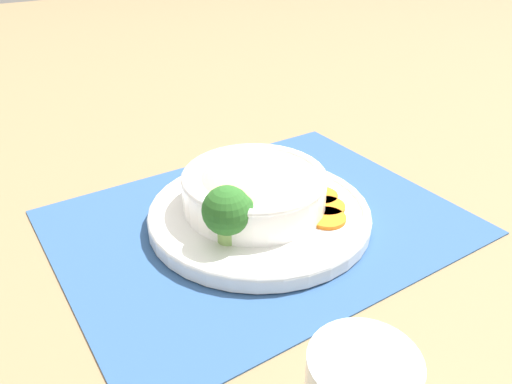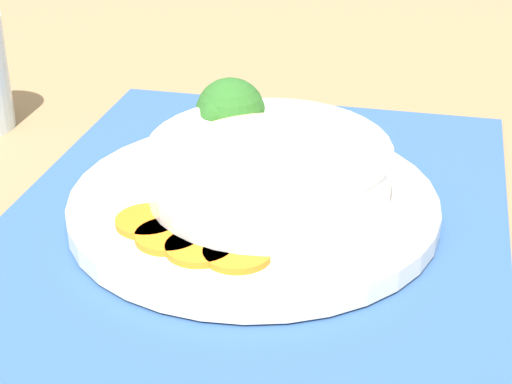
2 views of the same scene
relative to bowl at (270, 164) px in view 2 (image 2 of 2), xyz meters
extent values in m
plane|color=#8C704C|center=(0.00, 0.01, -0.05)|extent=(4.00, 4.00, 0.00)
cube|color=#2D5184|center=(0.00, 0.01, -0.05)|extent=(0.51, 0.40, 0.00)
cylinder|color=white|center=(0.00, 0.01, -0.04)|extent=(0.29, 0.29, 0.02)
torus|color=white|center=(0.00, 0.01, -0.03)|extent=(0.29, 0.29, 0.01)
cylinder|color=white|center=(0.00, 0.00, -0.01)|extent=(0.19, 0.19, 0.04)
torus|color=white|center=(0.00, 0.00, 0.02)|extent=(0.19, 0.19, 0.01)
ellipsoid|color=beige|center=(0.00, 0.00, 0.00)|extent=(0.15, 0.15, 0.05)
cylinder|color=#84AD5B|center=(0.07, 0.05, -0.02)|extent=(0.03, 0.03, 0.02)
sphere|color=#286023|center=(0.07, 0.05, 0.01)|extent=(0.06, 0.06, 0.06)
sphere|color=#286023|center=(0.05, 0.06, 0.02)|extent=(0.03, 0.03, 0.03)
sphere|color=#286023|center=(0.08, 0.04, 0.02)|extent=(0.02, 0.02, 0.02)
cylinder|color=orange|center=(-0.06, 0.08, -0.03)|extent=(0.05, 0.05, 0.01)
cylinder|color=orange|center=(-0.08, 0.06, -0.03)|extent=(0.05, 0.05, 0.01)
cylinder|color=orange|center=(-0.09, 0.03, -0.03)|extent=(0.05, 0.05, 0.01)
cylinder|color=orange|center=(-0.09, 0.00, -0.03)|extent=(0.05, 0.05, 0.01)
camera|label=1|loc=(0.30, 0.47, 0.31)|focal=35.00mm
camera|label=2|loc=(-0.57, -0.13, 0.28)|focal=60.00mm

